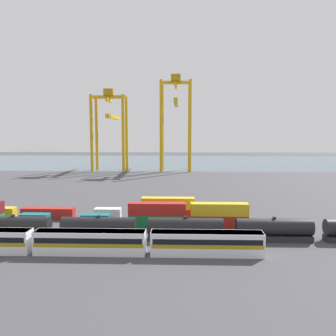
{
  "coord_description": "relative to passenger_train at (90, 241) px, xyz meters",
  "views": [
    {
      "loc": [
        18.8,
        -79.85,
        20.41
      ],
      "look_at": [
        15.29,
        24.39,
        9.24
      ],
      "focal_mm": 37.4,
      "sensor_mm": 36.0,
      "label": 1
    }
  ],
  "objects": [
    {
      "name": "ground_plane",
      "position": [
        -3.98,
        63.87,
        -2.14
      ],
      "size": [
        420.0,
        420.0,
        0.0
      ],
      "primitive_type": "plane",
      "color": "#424247"
    },
    {
      "name": "harbour_water",
      "position": [
        -3.98,
        172.99,
        -2.14
      ],
      "size": [
        400.0,
        110.0,
        0.01
      ],
      "primitive_type": "cube",
      "color": "#475B6B",
      "rests_on": "ground_plane"
    },
    {
      "name": "shipping_container_6",
      "position": [
        23.23,
        16.73,
        -0.84
      ],
      "size": [
        12.1,
        2.44,
        2.6
      ],
      "primitive_type": "cube",
      "color": "#AD211C",
      "rests_on": "ground_plane"
    },
    {
      "name": "freight_tank_row",
      "position": [
        15.98,
        7.99,
        0.02
      ],
      "size": [
        79.6,
        3.07,
        4.53
      ],
      "color": "#232326",
      "rests_on": "ground_plane"
    },
    {
      "name": "shipping_container_7",
      "position": [
        23.23,
        16.73,
        1.76
      ],
      "size": [
        12.1,
        2.44,
        2.6
      ],
      "primitive_type": "cube",
      "color": "gold",
      "rests_on": "shipping_container_6"
    },
    {
      "name": "gantry_crane_central",
      "position": [
        12.73,
        125.41,
        27.29
      ],
      "size": [
        15.78,
        40.48,
        48.3
      ],
      "color": "gold",
      "rests_on": "ground_plane"
    },
    {
      "name": "shipping_container_4",
      "position": [
        10.04,
        16.73,
        -0.84
      ],
      "size": [
        12.1,
        2.44,
        2.6
      ],
      "primitive_type": "cube",
      "color": "#197538",
      "rests_on": "ground_plane"
    },
    {
      "name": "shipping_container_9",
      "position": [
        -15.65,
        22.54,
        -0.84
      ],
      "size": [
        12.1,
        2.44,
        2.6
      ],
      "primitive_type": "cube",
      "color": "#AD211C",
      "rests_on": "ground_plane"
    },
    {
      "name": "shipping_container_5",
      "position": [
        10.04,
        16.73,
        1.76
      ],
      "size": [
        12.1,
        2.44,
        2.6
      ],
      "primitive_type": "cube",
      "color": "#AD211C",
      "rests_on": "shipping_container_4"
    },
    {
      "name": "gantry_crane_west",
      "position": [
        -21.06,
        124.64,
        22.66
      ],
      "size": [
        17.42,
        34.0,
        41.3
      ],
      "color": "gold",
      "rests_on": "ground_plane"
    },
    {
      "name": "shipping_container_2",
      "position": [
        -16.33,
        16.73,
        -0.84
      ],
      "size": [
        6.04,
        2.44,
        2.6
      ],
      "primitive_type": "cube",
      "color": "#146066",
      "rests_on": "ground_plane"
    },
    {
      "name": "shipping_container_3",
      "position": [
        -3.14,
        16.73,
        -0.84
      ],
      "size": [
        6.04,
        2.44,
        2.6
      ],
      "primitive_type": "cube",
      "color": "#146066",
      "rests_on": "ground_plane"
    },
    {
      "name": "shipping_container_12",
      "position": [
        12.17,
        22.54,
        1.76
      ],
      "size": [
        12.1,
        2.44,
        2.6
      ],
      "primitive_type": "cube",
      "color": "gold",
      "rests_on": "shipping_container_11"
    },
    {
      "name": "shipping_container_10",
      "position": [
        -1.74,
        22.54,
        -0.84
      ],
      "size": [
        6.04,
        2.44,
        2.6
      ],
      "primitive_type": "cube",
      "color": "silver",
      "rests_on": "ground_plane"
    },
    {
      "name": "shipping_container_11",
      "position": [
        12.17,
        22.54,
        -0.84
      ],
      "size": [
        12.1,
        2.44,
        2.6
      ],
      "primitive_type": "cube",
      "color": "#AD211C",
      "rests_on": "ground_plane"
    },
    {
      "name": "passenger_train",
      "position": [
        0.0,
        0.0,
        0.0
      ],
      "size": [
        57.06,
        3.14,
        3.9
      ],
      "color": "silver",
      "rests_on": "ground_plane"
    }
  ]
}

